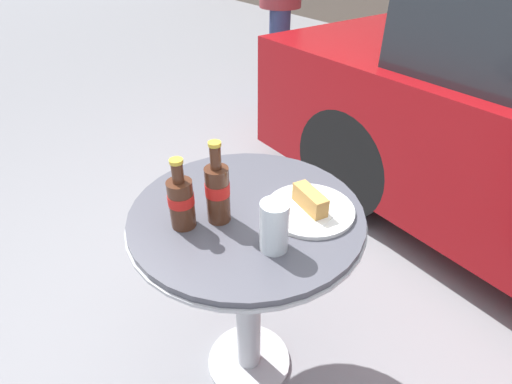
# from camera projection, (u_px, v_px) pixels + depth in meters

# --- Properties ---
(ground_plane) EXTENTS (30.00, 30.00, 0.00)m
(ground_plane) POSITION_uv_depth(u_px,v_px,m) (249.00, 362.00, 1.59)
(ground_plane) COLOR gray
(bistro_table) EXTENTS (0.70, 0.70, 0.76)m
(bistro_table) POSITION_uv_depth(u_px,v_px,m) (247.00, 255.00, 1.26)
(bistro_table) COLOR #B7B7BC
(bistro_table) RESTS_ON ground_plane
(cola_bottle_left) EXTENTS (0.07, 0.07, 0.24)m
(cola_bottle_left) POSITION_uv_depth(u_px,v_px,m) (218.00, 191.00, 1.07)
(cola_bottle_left) COLOR #4C2819
(cola_bottle_left) RESTS_ON bistro_table
(cola_bottle_right) EXTENTS (0.07, 0.07, 0.21)m
(cola_bottle_right) POSITION_uv_depth(u_px,v_px,m) (181.00, 201.00, 1.06)
(cola_bottle_right) COLOR #4C2819
(cola_bottle_right) RESTS_ON bistro_table
(drinking_glass) EXTENTS (0.07, 0.07, 0.14)m
(drinking_glass) POSITION_uv_depth(u_px,v_px,m) (274.00, 228.00, 0.99)
(drinking_glass) COLOR black
(drinking_glass) RESTS_ON bistro_table
(lunch_plate_near) EXTENTS (0.26, 0.26, 0.07)m
(lunch_plate_near) POSITION_uv_depth(u_px,v_px,m) (310.00, 207.00, 1.15)
(lunch_plate_near) COLOR white
(lunch_plate_near) RESTS_ON bistro_table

